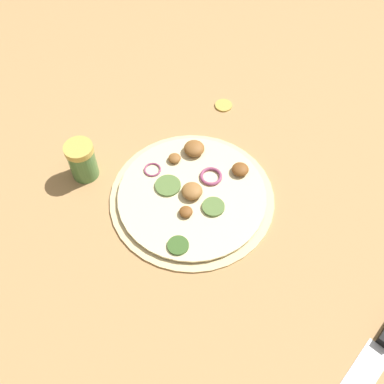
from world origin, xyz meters
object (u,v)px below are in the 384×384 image
at_px(pizza, 193,194).
at_px(knife, 382,347).
at_px(loose_cap, 224,105).
at_px(spice_jar, 82,160).

height_order(pizza, knife, pizza).
xyz_separation_m(knife, loose_cap, (-0.38, -0.37, -0.00)).
bearing_deg(spice_jar, pizza, 96.78).
bearing_deg(knife, pizza, -92.90).
distance_m(pizza, loose_cap, 0.23).
height_order(pizza, spice_jar, spice_jar).
height_order(knife, spice_jar, spice_jar).
relative_size(pizza, knife, 0.87).
bearing_deg(loose_cap, knife, 44.01).
distance_m(pizza, spice_jar, 0.20).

